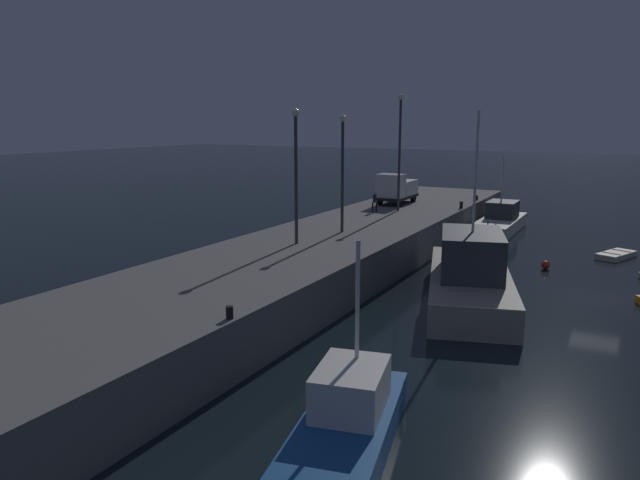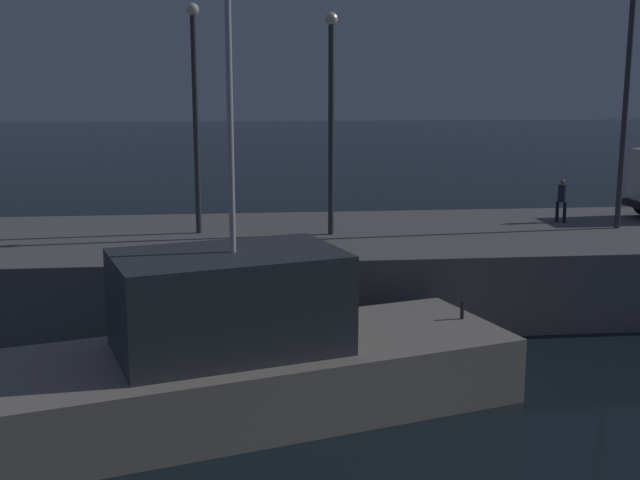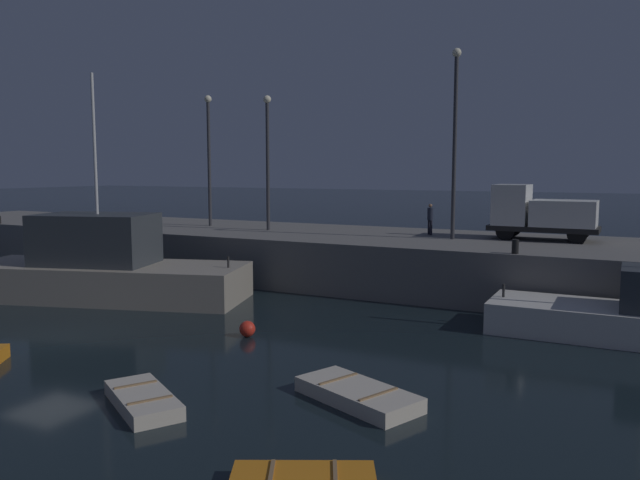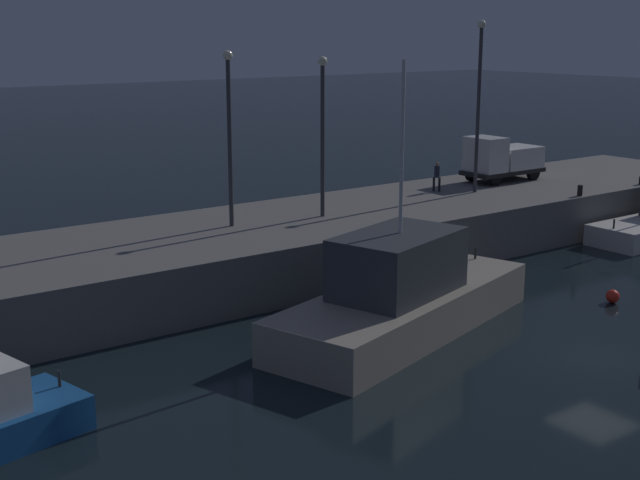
{
  "view_description": "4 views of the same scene",
  "coord_description": "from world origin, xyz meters",
  "px_view_note": "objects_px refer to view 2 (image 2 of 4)",
  "views": [
    {
      "loc": [
        -35.2,
        -1.46,
        9.77
      ],
      "look_at": [
        -1.39,
        16.78,
        2.01
      ],
      "focal_mm": 33.44,
      "sensor_mm": 36.0,
      "label": 1
    },
    {
      "loc": [
        -3.85,
        -11.91,
        7.71
      ],
      "look_at": [
        -1.03,
        14.67,
        2.5
      ],
      "focal_mm": 44.98,
      "sensor_mm": 36.0,
      "label": 2
    },
    {
      "loc": [
        17.95,
        -14.62,
        5.95
      ],
      "look_at": [
        1.72,
        17.63,
        1.86
      ],
      "focal_mm": 34.87,
      "sensor_mm": 36.0,
      "label": 3
    },
    {
      "loc": [
        -25.25,
        -17.68,
        11.33
      ],
      "look_at": [
        -1.32,
        14.74,
        1.61
      ],
      "focal_mm": 49.36,
      "sensor_mm": 36.0,
      "label": 4
    }
  ],
  "objects_px": {
    "fishing_trawler_red": "(244,356)",
    "dockworker": "(562,198)",
    "lamp_post_west": "(195,101)",
    "lamp_post_east": "(331,106)",
    "lamp_post_central": "(627,80)"
  },
  "relations": [
    {
      "from": "fishing_trawler_red",
      "to": "dockworker",
      "type": "bearing_deg",
      "value": 41.77
    },
    {
      "from": "fishing_trawler_red",
      "to": "lamp_post_central",
      "type": "height_order",
      "value": "lamp_post_central"
    },
    {
      "from": "fishing_trawler_red",
      "to": "lamp_post_west",
      "type": "distance_m",
      "value": 11.71
    },
    {
      "from": "fishing_trawler_red",
      "to": "lamp_post_east",
      "type": "xyz_separation_m",
      "value": [
        3.19,
        9.37,
        5.55
      ]
    },
    {
      "from": "lamp_post_west",
      "to": "lamp_post_central",
      "type": "height_order",
      "value": "lamp_post_central"
    },
    {
      "from": "fishing_trawler_red",
      "to": "lamp_post_east",
      "type": "bearing_deg",
      "value": 71.18
    },
    {
      "from": "lamp_post_east",
      "to": "dockworker",
      "type": "height_order",
      "value": "lamp_post_east"
    },
    {
      "from": "lamp_post_west",
      "to": "lamp_post_central",
      "type": "distance_m",
      "value": 15.26
    },
    {
      "from": "dockworker",
      "to": "lamp_post_west",
      "type": "bearing_deg",
      "value": -176.64
    },
    {
      "from": "lamp_post_west",
      "to": "dockworker",
      "type": "height_order",
      "value": "lamp_post_west"
    },
    {
      "from": "lamp_post_west",
      "to": "dockworker",
      "type": "xyz_separation_m",
      "value": [
        13.66,
        0.8,
        -3.67
      ]
    },
    {
      "from": "dockworker",
      "to": "lamp_post_east",
      "type": "bearing_deg",
      "value": -170.25
    },
    {
      "from": "fishing_trawler_red",
      "to": "lamp_post_west",
      "type": "relative_size",
      "value": 1.71
    },
    {
      "from": "lamp_post_west",
      "to": "dockworker",
      "type": "distance_m",
      "value": 14.16
    },
    {
      "from": "lamp_post_west",
      "to": "lamp_post_east",
      "type": "xyz_separation_m",
      "value": [
        4.63,
        -0.75,
        -0.17
      ]
    }
  ]
}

